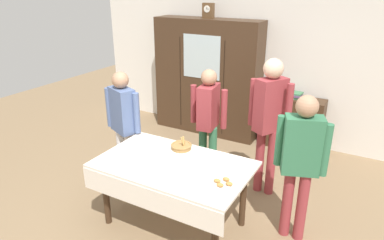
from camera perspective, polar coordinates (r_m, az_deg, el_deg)
ground_plane at (r=4.24m, az=-1.37°, el=-15.12°), size 12.00×12.00×0.00m
back_wall at (r=5.95m, az=11.77°, el=9.72°), size 6.40×0.10×2.70m
dining_table at (r=3.71m, az=-3.32°, el=-8.79°), size 1.62×0.99×0.77m
wall_cabinet at (r=6.09m, az=2.53°, el=7.01°), size 1.87×0.46×1.99m
mantel_clock at (r=5.91m, az=2.70°, el=17.53°), size 0.18×0.11×0.24m
bookshelf_low at (r=5.83m, az=16.31°, el=-0.49°), size 0.91×0.35×0.85m
book_stack at (r=5.67m, az=16.81°, el=3.93°), size 0.17×0.22×0.09m
tea_cup_mid_left at (r=3.70m, az=-9.80°, el=-6.74°), size 0.13×0.13×0.06m
tea_cup_far_right at (r=3.43m, az=-4.10°, el=-8.93°), size 0.13×0.13×0.06m
tea_cup_back_edge at (r=3.96m, az=-11.46°, el=-4.89°), size 0.13×0.13×0.06m
bread_basket at (r=3.96m, az=-1.75°, el=-4.33°), size 0.24×0.24×0.16m
pastry_plate at (r=3.32m, az=5.15°, el=-10.36°), size 0.28×0.28×0.05m
spoon_back_edge at (r=4.08m, az=-5.28°, el=-4.07°), size 0.12×0.02×0.01m
spoon_center at (r=3.53m, az=0.62°, el=-8.35°), size 0.12×0.02×0.01m
spoon_far_right at (r=3.65m, az=6.50°, el=-7.38°), size 0.12×0.02×0.01m
person_by_cabinet at (r=3.57m, az=17.43°, el=-5.70°), size 0.52×0.31×1.58m
person_behind_table_right at (r=4.53m, az=2.69°, el=0.81°), size 0.52×0.38×1.54m
person_behind_table_left at (r=4.25m, az=12.60°, el=0.93°), size 0.52×0.41×1.75m
person_beside_shelf at (r=4.48m, az=-11.23°, el=0.18°), size 0.52×0.32×1.54m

